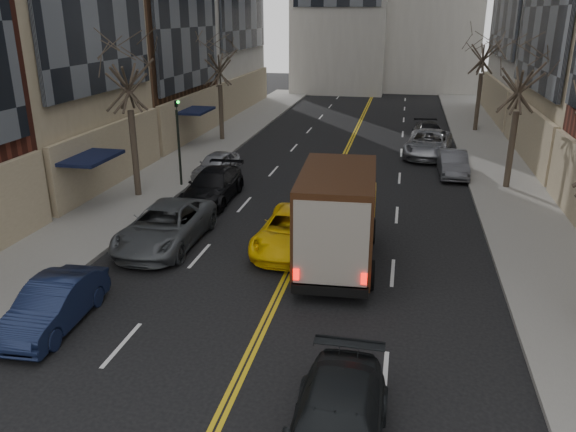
% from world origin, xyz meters
% --- Properties ---
extents(sidewalk_left, '(4.00, 66.00, 0.15)m').
position_xyz_m(sidewalk_left, '(-9.00, 27.00, 0.07)').
color(sidewalk_left, slate).
rests_on(sidewalk_left, ground).
extents(sidewalk_right, '(4.00, 66.00, 0.15)m').
position_xyz_m(sidewalk_right, '(9.00, 27.00, 0.07)').
color(sidewalk_right, slate).
rests_on(sidewalk_right, ground).
extents(tree_lf_mid, '(3.20, 3.20, 8.91)m').
position_xyz_m(tree_lf_mid, '(-8.80, 20.00, 6.60)').
color(tree_lf_mid, '#382D23').
rests_on(tree_lf_mid, sidewalk_left).
extents(tree_lf_far, '(3.20, 3.20, 8.12)m').
position_xyz_m(tree_lf_far, '(-8.80, 33.00, 6.02)').
color(tree_lf_far, '#382D23').
rests_on(tree_lf_far, sidewalk_left).
extents(tree_rt_mid, '(3.20, 3.20, 8.32)m').
position_xyz_m(tree_rt_mid, '(8.80, 25.00, 6.17)').
color(tree_rt_mid, '#382D23').
rests_on(tree_rt_mid, sidewalk_right).
extents(tree_rt_far, '(3.20, 3.20, 9.11)m').
position_xyz_m(tree_rt_far, '(8.80, 40.00, 6.74)').
color(tree_rt_far, '#382D23').
rests_on(tree_rt_far, sidewalk_right).
extents(traffic_signal, '(0.29, 0.26, 4.70)m').
position_xyz_m(traffic_signal, '(-7.39, 22.00, 2.82)').
color(traffic_signal, black).
rests_on(traffic_signal, sidewalk_left).
extents(ups_truck, '(2.93, 6.59, 3.54)m').
position_xyz_m(ups_truck, '(1.51, 14.32, 1.78)').
color(ups_truck, black).
rests_on(ups_truck, ground).
extents(observer_sedan, '(1.98, 4.78, 1.38)m').
position_xyz_m(observer_sedan, '(2.63, 5.09, 0.69)').
color(observer_sedan, black).
rests_on(observer_sedan, ground).
extents(taxi, '(2.52, 5.19, 1.42)m').
position_xyz_m(taxi, '(-0.30, 15.43, 0.71)').
color(taxi, yellow).
rests_on(taxi, ground).
extents(pedestrian, '(0.60, 0.73, 1.73)m').
position_xyz_m(pedestrian, '(-0.27, 18.31, 0.86)').
color(pedestrian, black).
rests_on(pedestrian, ground).
extents(parked_lf_b, '(1.63, 4.16, 1.35)m').
position_xyz_m(parked_lf_b, '(-5.79, 8.54, 0.67)').
color(parked_lf_b, '#101834').
rests_on(parked_lf_b, ground).
extents(parked_lf_c, '(2.58, 5.53, 1.53)m').
position_xyz_m(parked_lf_c, '(-5.10, 14.74, 0.77)').
color(parked_lf_c, '#494C50').
rests_on(parked_lf_c, ground).
extents(parked_lf_d, '(2.12, 5.04, 1.45)m').
position_xyz_m(parked_lf_d, '(-5.10, 20.29, 0.73)').
color(parked_lf_d, black).
rests_on(parked_lf_d, ground).
extents(parked_lf_e, '(1.96, 3.99, 1.31)m').
position_xyz_m(parked_lf_e, '(-6.30, 24.38, 0.65)').
color(parked_lf_e, '#B5B7BD').
rests_on(parked_lf_e, ground).
extents(parked_rt_a, '(1.54, 4.14, 1.35)m').
position_xyz_m(parked_rt_a, '(6.30, 27.11, 0.68)').
color(parked_rt_a, '#48494F').
rests_on(parked_rt_a, ground).
extents(parked_rt_b, '(3.29, 5.96, 1.58)m').
position_xyz_m(parked_rt_b, '(5.10, 31.47, 0.79)').
color(parked_rt_b, '#999AA0').
rests_on(parked_rt_b, ground).
extents(parked_rt_c, '(2.42, 4.90, 1.37)m').
position_xyz_m(parked_rt_c, '(5.26, 35.09, 0.68)').
color(parked_rt_c, black).
rests_on(parked_rt_c, ground).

